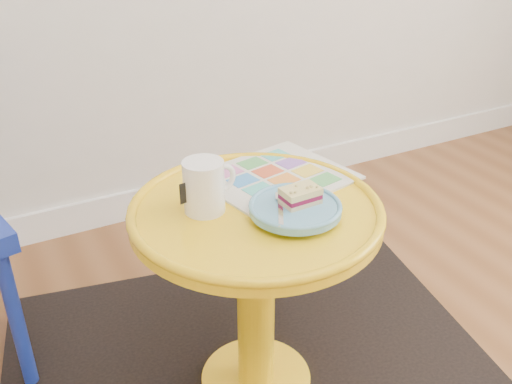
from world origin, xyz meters
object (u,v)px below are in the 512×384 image
side_table (256,264)px  plate (295,209)px  newspaper (276,177)px  mug (205,185)px

side_table → plate: bearing=-52.7°
newspaper → plate: size_ratio=1.69×
newspaper → side_table: bearing=-147.4°
side_table → mug: bearing=156.7°
mug → plate: bearing=-45.8°
side_table → newspaper: bearing=44.0°
plate → newspaper: bearing=72.9°
side_table → plate: plate is taller
side_table → newspaper: (0.11, 0.11, 0.15)m
side_table → plate: 0.19m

